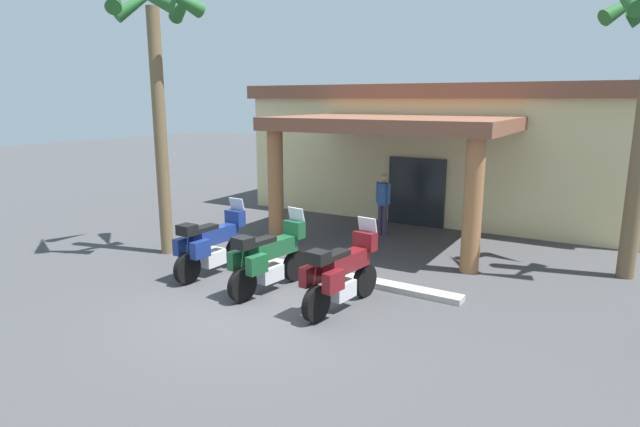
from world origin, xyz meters
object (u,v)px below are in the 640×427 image
motel_building (445,148)px  palm_tree_roadside (155,48)px  motorcycle_green (269,258)px  pedestrian (383,199)px  motorcycle_maroon (341,273)px  motorcycle_blue (212,244)px

motel_building → palm_tree_roadside: size_ratio=1.89×
motorcycle_green → pedestrian: (-0.02, 5.39, 0.34)m
palm_tree_roadside → motorcycle_maroon: bearing=-8.2°
motorcycle_blue → motorcycle_green: size_ratio=1.00×
motorcycle_blue → motorcycle_maroon: 3.45m
motorcycle_green → motorcycle_maroon: same height
motel_building → motorcycle_blue: (-1.98, -9.57, -1.50)m
pedestrian → motorcycle_blue: bearing=1.1°
motel_building → motorcycle_blue: bearing=-103.3°
motorcycle_green → pedestrian: bearing=6.8°
motorcycle_blue → motorcycle_maroon: same height
motorcycle_blue → palm_tree_roadside: bearing=75.6°
motorcycle_maroon → palm_tree_roadside: size_ratio=0.32×
motel_building → palm_tree_roadside: 10.27m
pedestrian → palm_tree_roadside: (-3.83, -4.63, 3.98)m
motorcycle_maroon → palm_tree_roadside: (-5.57, 0.80, 4.32)m
pedestrian → palm_tree_roadside: bearing=-20.5°
motel_building → motorcycle_maroon: motel_building is taller
motorcycle_green → motorcycle_maroon: (1.72, -0.04, 0.00)m
motorcycle_green → palm_tree_roadside: (-3.85, 0.76, 4.32)m
motorcycle_maroon → pedestrian: 5.72m
motel_building → motorcycle_green: motel_building is taller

